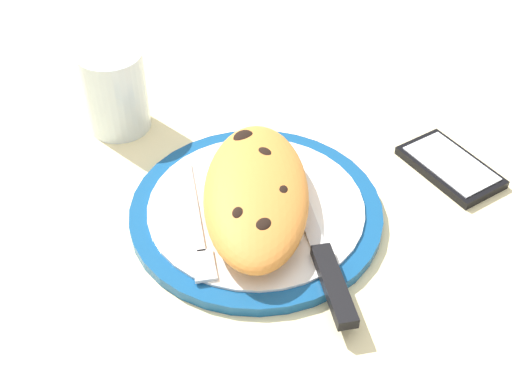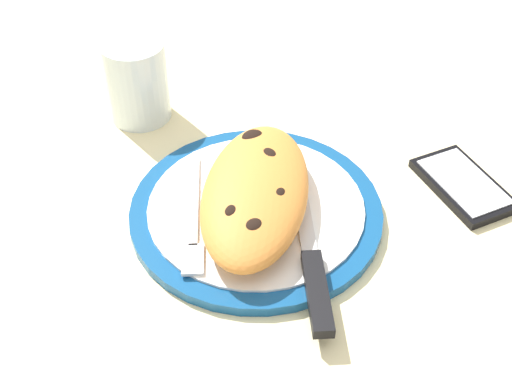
# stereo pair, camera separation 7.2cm
# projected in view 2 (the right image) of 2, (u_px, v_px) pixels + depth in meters

# --- Properties ---
(ground_plane) EXTENTS (1.50, 1.50, 0.03)m
(ground_plane) POSITION_uv_depth(u_px,v_px,m) (256.00, 225.00, 0.76)
(ground_plane) COLOR beige
(plate) EXTENTS (0.27, 0.27, 0.02)m
(plate) POSITION_uv_depth(u_px,v_px,m) (256.00, 211.00, 0.74)
(plate) COLOR navy
(plate) RESTS_ON ground_plane
(calzone) EXTENTS (0.23, 0.12, 0.05)m
(calzone) POSITION_uv_depth(u_px,v_px,m) (252.00, 192.00, 0.72)
(calzone) COLOR orange
(calzone) RESTS_ON plate
(fork) EXTENTS (0.18, 0.04, 0.00)m
(fork) POSITION_uv_depth(u_px,v_px,m) (194.00, 222.00, 0.72)
(fork) COLOR silver
(fork) RESTS_ON plate
(knife) EXTENTS (0.24, 0.06, 0.01)m
(knife) POSITION_uv_depth(u_px,v_px,m) (313.00, 267.00, 0.67)
(knife) COLOR silver
(knife) RESTS_ON plate
(smartphone) EXTENTS (0.14, 0.12, 0.01)m
(smartphone) POSITION_uv_depth(u_px,v_px,m) (463.00, 185.00, 0.78)
(smartphone) COLOR black
(smartphone) RESTS_ON ground_plane
(water_glass) EXTENTS (0.08, 0.08, 0.10)m
(water_glass) POSITION_uv_depth(u_px,v_px,m) (138.00, 86.00, 0.85)
(water_glass) COLOR silver
(water_glass) RESTS_ON ground_plane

